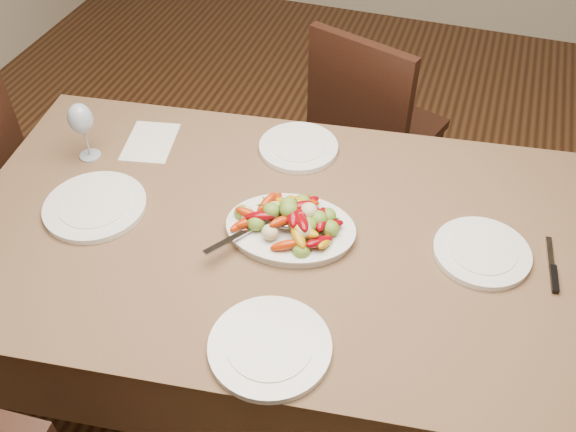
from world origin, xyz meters
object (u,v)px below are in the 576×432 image
at_px(dining_table, 288,316).
at_px(plate_left, 95,206).
at_px(wine_glass, 83,130).
at_px(plate_right, 482,253).
at_px(serving_platter, 291,231).
at_px(plate_far, 299,148).
at_px(plate_near, 270,347).
at_px(chair_far, 379,129).

xyz_separation_m(dining_table, plate_left, (-0.56, -0.08, 0.39)).
xyz_separation_m(dining_table, wine_glass, (-0.70, 0.12, 0.48)).
bearing_deg(plate_right, wine_glass, 177.96).
relative_size(serving_platter, plate_far, 1.38).
bearing_deg(dining_table, plate_near, -78.02).
height_order(chair_far, plate_near, chair_far).
bearing_deg(plate_far, wine_glass, -158.87).
bearing_deg(chair_far, plate_right, 135.89).
height_order(plate_left, wine_glass, wine_glass).
bearing_deg(plate_far, serving_platter, -75.79).
distance_m(dining_table, serving_platter, 0.39).
bearing_deg(wine_glass, plate_near, -32.93).
relative_size(chair_far, plate_far, 3.78).
bearing_deg(wine_glass, chair_far, 46.52).
bearing_deg(plate_right, dining_table, -171.15).
relative_size(serving_platter, plate_near, 1.19).
distance_m(chair_far, plate_right, 1.01).
height_order(serving_platter, wine_glass, wine_glass).
xyz_separation_m(serving_platter, wine_glass, (-0.70, 0.13, 0.09)).
relative_size(dining_table, plate_right, 7.15).
bearing_deg(chair_far, plate_far, 93.20).
bearing_deg(serving_platter, plate_left, -171.89).
distance_m(dining_table, plate_left, 0.68).
distance_m(plate_near, wine_glass, 0.93).
xyz_separation_m(dining_table, chair_far, (0.08, 0.94, 0.10)).
xyz_separation_m(chair_far, plate_left, (-0.63, -1.02, 0.29)).
relative_size(chair_far, plate_right, 3.69).
bearing_deg(plate_far, dining_table, -76.93).
height_order(plate_left, plate_near, same).
bearing_deg(serving_platter, chair_far, 85.78).
height_order(plate_far, plate_near, same).
relative_size(dining_table, plate_left, 6.29).
relative_size(plate_left, wine_glass, 1.43).
height_order(plate_near, wine_glass, wine_glass).
height_order(chair_far, wine_glass, wine_glass).
bearing_deg(wine_glass, plate_left, -55.93).
bearing_deg(plate_near, serving_platter, 100.84).
height_order(plate_right, wine_glass, wine_glass).
height_order(serving_platter, plate_left, serving_platter).
xyz_separation_m(dining_table, plate_far, (-0.08, 0.36, 0.39)).
bearing_deg(dining_table, plate_far, 103.07).
bearing_deg(dining_table, chair_far, 85.25).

